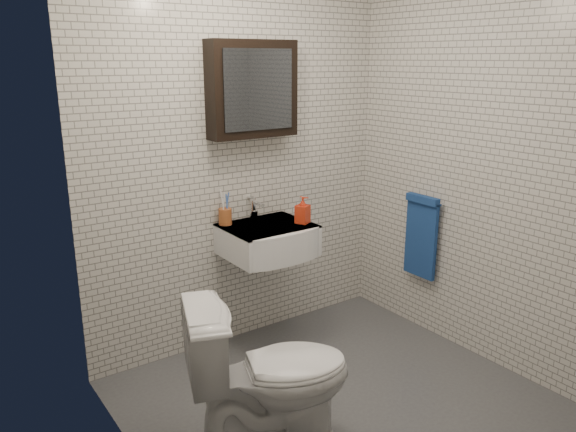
{
  "coord_description": "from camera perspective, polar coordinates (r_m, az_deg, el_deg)",
  "views": [
    {
      "loc": [
        -1.84,
        -2.14,
        1.89
      ],
      "look_at": [
        -0.01,
        0.45,
        1.0
      ],
      "focal_mm": 35.0,
      "sensor_mm": 36.0,
      "label": 1
    }
  ],
  "objects": [
    {
      "name": "ground",
      "position": [
        3.39,
        4.83,
        -18.04
      ],
      "size": [
        2.2,
        2.0,
        0.01
      ],
      "primitive_type": "cube",
      "color": "#484A50",
      "rests_on": "ground"
    },
    {
      "name": "room_shell",
      "position": [
        2.85,
        5.5,
        7.16
      ],
      "size": [
        2.22,
        2.02,
        2.51
      ],
      "color": "silver",
      "rests_on": "ground"
    },
    {
      "name": "washbasin",
      "position": [
        3.62,
        -1.76,
        -2.49
      ],
      "size": [
        0.55,
        0.5,
        0.2
      ],
      "color": "white",
      "rests_on": "room_shell"
    },
    {
      "name": "faucet",
      "position": [
        3.73,
        -3.45,
        0.64
      ],
      "size": [
        0.06,
        0.2,
        0.15
      ],
      "color": "silver",
      "rests_on": "washbasin"
    },
    {
      "name": "mirror_cabinet",
      "position": [
        3.61,
        -3.62,
        12.72
      ],
      "size": [
        0.6,
        0.15,
        0.6
      ],
      "color": "black",
      "rests_on": "room_shell"
    },
    {
      "name": "towel_rail",
      "position": [
        3.98,
        13.39,
        -1.68
      ],
      "size": [
        0.09,
        0.3,
        0.58
      ],
      "color": "silver",
      "rests_on": "room_shell"
    },
    {
      "name": "toothbrush_cup",
      "position": [
        3.64,
        -6.4,
        0.02
      ],
      "size": [
        0.11,
        0.11,
        0.23
      ],
      "rotation": [
        0.0,
        0.0,
        -0.29
      ],
      "color": "#A55529",
      "rests_on": "washbasin"
    },
    {
      "name": "soap_bottle",
      "position": [
        3.64,
        1.5,
        0.63
      ],
      "size": [
        0.11,
        0.11,
        0.18
      ],
      "primitive_type": "imported",
      "rotation": [
        0.0,
        0.0,
        0.43
      ],
      "color": "orange",
      "rests_on": "washbasin"
    },
    {
      "name": "toilet",
      "position": [
        2.84,
        -1.87,
        -15.83
      ],
      "size": [
        0.89,
        0.69,
        0.8
      ],
      "primitive_type": "imported",
      "rotation": [
        0.0,
        0.0,
        1.23
      ],
      "color": "white",
      "rests_on": "ground"
    }
  ]
}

